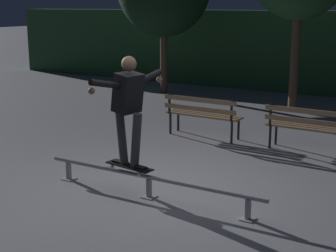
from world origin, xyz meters
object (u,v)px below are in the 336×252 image
Objects in this scene: skateboard at (129,166)px; skateboarder at (128,102)px; grind_rail at (149,181)px; park_bench_leftmost at (202,112)px; park_bench_left_center at (309,125)px.

skateboarder is at bearing -9.11° from skateboard.
grind_rail is 3.45m from park_bench_leftmost.
skateboard is 3.37m from park_bench_leftmost.
skateboarder is 3.47m from park_bench_leftmost.
grind_rail is at bearing 0.08° from skateboarder.
skateboarder is at bearing -116.19° from park_bench_left_center.
skateboard is 0.51× the size of skateboarder.
skateboard is at bearing -80.82° from park_bench_leftmost.
skateboarder is (-0.33, -0.00, 1.09)m from grind_rail.
park_bench_leftmost is (-0.54, 3.33, 0.13)m from skateboard.
park_bench_left_center is (1.64, 3.33, 0.13)m from skateboard.
skateboarder reaches higher than park_bench_leftmost.
park_bench_leftmost is at bearing 180.00° from park_bench_left_center.
grind_rail is 1.14m from skateboarder.
park_bench_left_center is at bearing 63.77° from skateboard.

